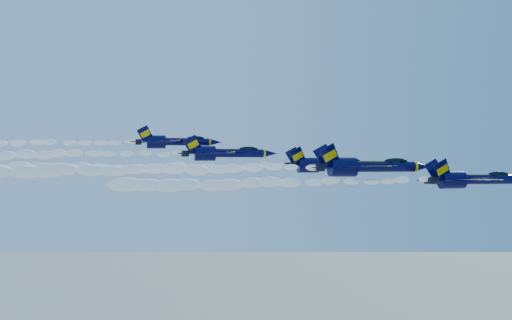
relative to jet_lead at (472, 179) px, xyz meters
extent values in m
cylinder|color=#060532|center=(2.63, 0.00, -0.06)|extent=(8.40, 1.40, 1.40)
ellipsoid|color=#060532|center=(-3.25, 0.00, -0.11)|extent=(1.46, 2.52, 5.97)
ellipsoid|color=black|center=(4.22, 0.00, 0.64)|extent=(3.36, 1.09, 0.92)
cube|color=#F5C800|center=(4.22, 0.00, 0.36)|extent=(3.92, 0.93, 0.17)
cube|color=#060532|center=(-1.57, -3.73, -0.06)|extent=(5.00, 5.93, 0.17)
cube|color=#060532|center=(-1.57, 3.73, -0.06)|extent=(5.00, 5.93, 0.17)
cube|color=#F5C800|center=(-0.26, -3.73, 0.03)|extent=(2.25, 4.67, 0.09)
cube|color=#F5C800|center=(-0.26, 3.73, 0.03)|extent=(2.25, 4.67, 0.09)
cube|color=#060532|center=(-5.30, -0.98, 1.34)|extent=(3.04, 0.96, 3.27)
cube|color=#060532|center=(-5.30, 0.98, 1.34)|extent=(3.04, 0.96, 3.27)
cylinder|color=black|center=(-6.51, -0.61, -0.16)|extent=(1.12, 1.03, 1.03)
cylinder|color=black|center=(-6.51, 0.61, -0.16)|extent=(1.12, 1.03, 1.03)
cube|color=#F5C800|center=(-0.17, 0.00, 0.66)|extent=(10.26, 0.33, 0.07)
ellipsoid|color=white|center=(-28.78, 0.00, -0.40)|extent=(43.61, 1.82, 1.64)
cylinder|color=#060532|center=(-11.74, 3.84, 1.77)|extent=(9.30, 1.55, 1.55)
ellipsoid|color=#060532|center=(-18.25, 3.84, 1.72)|extent=(1.61, 2.79, 6.62)
cone|color=#060532|center=(-5.74, 3.84, 1.77)|extent=(2.69, 1.55, 1.55)
cylinder|color=#F5C800|center=(-6.98, 3.84, 1.77)|extent=(0.36, 1.61, 1.61)
ellipsoid|color=black|center=(-9.98, 3.84, 2.54)|extent=(3.72, 1.21, 1.02)
cube|color=#F5C800|center=(-9.98, 3.84, 2.23)|extent=(4.34, 1.03, 0.19)
cube|color=#060532|center=(-16.39, -0.29, 1.77)|extent=(5.54, 6.57, 0.19)
cube|color=#060532|center=(-16.39, 7.98, 1.77)|extent=(5.54, 6.57, 0.19)
cube|color=#F5C800|center=(-14.94, -0.29, 1.87)|extent=(2.49, 5.18, 0.10)
cube|color=#F5C800|center=(-14.94, 7.98, 1.87)|extent=(2.49, 5.18, 0.10)
cube|color=#060532|center=(-20.53, 2.76, 3.32)|extent=(3.37, 1.06, 3.62)
cube|color=#060532|center=(-20.53, 4.93, 3.32)|extent=(3.37, 1.06, 3.62)
cylinder|color=black|center=(-21.87, 3.17, 1.67)|extent=(1.24, 1.14, 1.14)
cylinder|color=black|center=(-21.87, 4.52, 1.67)|extent=(1.24, 1.14, 1.14)
cube|color=#F5C800|center=(-14.84, 3.84, 2.58)|extent=(11.37, 0.36, 0.08)
ellipsoid|color=white|center=(-44.19, 3.84, 1.43)|extent=(43.61, 2.02, 1.81)
cylinder|color=#060532|center=(-15.14, 12.24, 2.04)|extent=(7.98, 1.33, 1.33)
ellipsoid|color=#060532|center=(-20.73, 12.24, 1.99)|extent=(1.38, 2.40, 5.68)
cone|color=#060532|center=(-10.00, 12.24, 2.04)|extent=(2.31, 1.33, 1.33)
cylinder|color=#F5C800|center=(-11.06, 12.24, 2.04)|extent=(0.31, 1.38, 1.38)
ellipsoid|color=black|center=(-13.64, 12.24, 2.70)|extent=(3.19, 1.04, 0.88)
cube|color=#F5C800|center=(-13.64, 12.24, 2.44)|extent=(3.73, 0.89, 0.16)
cube|color=#060532|center=(-19.14, 8.69, 2.04)|extent=(4.76, 5.64, 0.16)
cube|color=#060532|center=(-19.14, 15.79, 2.04)|extent=(4.76, 5.64, 0.16)
cube|color=#F5C800|center=(-17.90, 8.69, 2.13)|extent=(2.14, 4.44, 0.09)
cube|color=#F5C800|center=(-17.90, 15.79, 2.13)|extent=(2.14, 4.44, 0.09)
cube|color=#060532|center=(-22.69, 11.31, 3.37)|extent=(2.89, 0.91, 3.11)
cube|color=#060532|center=(-22.69, 13.17, 3.37)|extent=(2.89, 0.91, 3.11)
cylinder|color=black|center=(-23.84, 11.66, 1.95)|extent=(1.06, 0.98, 0.98)
cylinder|color=black|center=(-23.84, 12.82, 1.95)|extent=(1.06, 0.98, 0.98)
cube|color=#F5C800|center=(-17.81, 12.24, 2.73)|extent=(9.76, 0.31, 0.07)
ellipsoid|color=white|center=(-46.09, 12.24, 1.71)|extent=(43.61, 1.73, 1.56)
cylinder|color=#060532|center=(-29.45, 24.20, 4.06)|extent=(8.62, 1.44, 1.44)
ellipsoid|color=#060532|center=(-35.48, 24.20, 4.02)|extent=(1.49, 2.58, 6.13)
cone|color=#060532|center=(-23.90, 24.20, 4.06)|extent=(2.49, 1.44, 1.44)
cylinder|color=#F5C800|center=(-25.05, 24.20, 4.06)|extent=(0.34, 1.49, 1.49)
ellipsoid|color=black|center=(-27.82, 24.20, 4.78)|extent=(3.45, 1.12, 0.95)
cube|color=#F5C800|center=(-27.82, 24.20, 4.49)|extent=(4.02, 0.96, 0.17)
cube|color=#060532|center=(-33.76, 20.37, 4.06)|extent=(5.13, 6.08, 0.17)
cube|color=#060532|center=(-33.76, 28.03, 4.06)|extent=(5.13, 6.08, 0.17)
cube|color=#F5C800|center=(-32.42, 20.37, 4.16)|extent=(2.31, 4.79, 0.10)
cube|color=#F5C800|center=(-32.42, 28.03, 4.16)|extent=(2.31, 4.79, 0.10)
cube|color=#060532|center=(-37.59, 23.19, 5.50)|extent=(3.12, 0.99, 3.36)
cube|color=#060532|center=(-37.59, 25.20, 5.50)|extent=(3.12, 0.99, 3.36)
cylinder|color=black|center=(-38.83, 23.57, 3.97)|extent=(1.15, 1.05, 1.05)
cylinder|color=black|center=(-38.83, 24.82, 3.97)|extent=(1.15, 1.05, 1.05)
cube|color=#F5C800|center=(-32.32, 24.20, 4.81)|extent=(10.53, 0.34, 0.08)
ellipsoid|color=white|center=(-61.12, 24.20, 3.73)|extent=(43.61, 1.87, 1.68)
cylinder|color=#060532|center=(-37.81, 30.99, 6.24)|extent=(8.03, 1.34, 1.34)
ellipsoid|color=#060532|center=(-43.43, 30.99, 6.20)|extent=(1.39, 2.41, 5.71)
cone|color=#060532|center=(-32.64, 30.99, 6.24)|extent=(2.32, 1.34, 1.34)
cylinder|color=#F5C800|center=(-33.71, 30.99, 6.24)|extent=(0.31, 1.39, 1.39)
ellipsoid|color=black|center=(-36.29, 30.99, 6.91)|extent=(3.21, 1.04, 0.88)
cube|color=#F5C800|center=(-36.29, 30.99, 6.64)|extent=(3.75, 0.89, 0.16)
cube|color=#060532|center=(-41.82, 27.42, 6.24)|extent=(4.78, 5.67, 0.16)
cube|color=#060532|center=(-41.82, 34.56, 6.24)|extent=(4.78, 5.67, 0.16)
cube|color=#F5C800|center=(-40.58, 27.42, 6.33)|extent=(2.15, 4.47, 0.09)
cube|color=#F5C800|center=(-40.58, 34.56, 6.33)|extent=(2.15, 4.47, 0.09)
cube|color=#060532|center=(-45.39, 30.06, 7.58)|extent=(2.91, 0.92, 3.13)
cube|color=#060532|center=(-45.39, 31.93, 7.58)|extent=(2.91, 0.92, 3.13)
cylinder|color=black|center=(-46.55, 30.41, 6.15)|extent=(1.07, 0.98, 0.98)
cylinder|color=black|center=(-46.55, 31.57, 6.15)|extent=(1.07, 0.98, 0.98)
cube|color=#F5C800|center=(-40.49, 30.99, 6.94)|extent=(9.81, 0.31, 0.07)
ellipsoid|color=white|center=(-68.80, 30.99, 5.91)|extent=(43.61, 1.74, 1.57)
camera|label=1|loc=(-47.79, -73.13, 2.00)|focal=40.00mm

